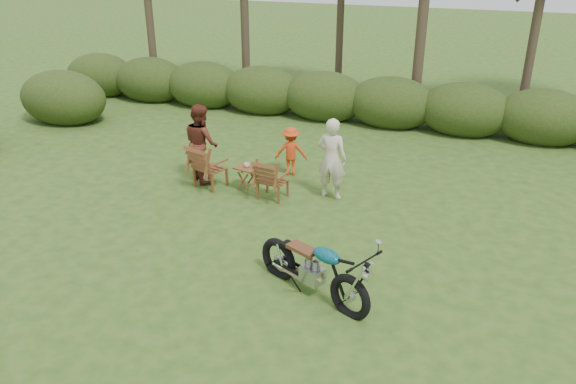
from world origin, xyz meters
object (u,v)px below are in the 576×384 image
(lawn_chair_right, at_px, (273,198))
(adult_b, at_px, (204,179))
(motorcycle, at_px, (312,293))
(side_table, at_px, (248,179))
(lawn_chair_left, at_px, (211,186))
(adult_a, at_px, (330,197))
(child, at_px, (291,174))
(cup, at_px, (247,165))

(lawn_chair_right, distance_m, adult_b, 1.85)
(motorcycle, bearing_deg, lawn_chair_right, 146.25)
(side_table, bearing_deg, motorcycle, -51.67)
(adult_b, bearing_deg, lawn_chair_right, -153.97)
(lawn_chair_left, height_order, side_table, side_table)
(lawn_chair_right, relative_size, adult_a, 0.52)
(child, bearing_deg, cup, 46.81)
(adult_b, relative_size, child, 1.55)
(motorcycle, distance_m, child, 4.73)
(motorcycle, relative_size, child, 1.83)
(motorcycle, distance_m, lawn_chair_right, 3.50)
(adult_b, bearing_deg, adult_a, -140.79)
(adult_b, bearing_deg, lawn_chair_left, 177.32)
(adult_a, bearing_deg, lawn_chair_right, 26.60)
(motorcycle, bearing_deg, cup, 152.93)
(side_table, bearing_deg, cup, -121.09)
(cup, relative_size, adult_b, 0.07)
(side_table, distance_m, adult_a, 1.79)
(lawn_chair_right, bearing_deg, cup, -8.28)
(side_table, distance_m, child, 1.30)
(side_table, relative_size, cup, 4.22)
(motorcycle, height_order, child, motorcycle)
(lawn_chair_right, relative_size, cup, 7.06)
(cup, height_order, adult_b, adult_b)
(lawn_chair_right, bearing_deg, lawn_chair_left, 2.68)
(lawn_chair_left, xyz_separation_m, cup, (0.83, 0.08, 0.58))
(lawn_chair_right, bearing_deg, motorcycle, 127.64)
(child, bearing_deg, adult_a, 125.83)
(cup, xyz_separation_m, adult_b, (-1.17, 0.20, -0.58))
(lawn_chair_left, bearing_deg, motorcycle, 153.22)
(lawn_chair_left, relative_size, cup, 7.81)
(lawn_chair_left, xyz_separation_m, child, (1.37, 1.26, 0.00))
(motorcycle, relative_size, adult_b, 1.18)
(lawn_chair_left, xyz_separation_m, side_table, (0.84, 0.10, 0.26))
(motorcycle, xyz_separation_m, side_table, (-2.49, 3.15, 0.26))
(lawn_chair_right, distance_m, cup, 0.89)
(motorcycle, distance_m, adult_b, 4.96)
(lawn_chair_right, height_order, lawn_chair_left, lawn_chair_left)
(side_table, height_order, adult_a, adult_a)
(side_table, xyz_separation_m, child, (0.54, 1.16, -0.26))
(side_table, height_order, child, child)
(side_table, relative_size, child, 0.48)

